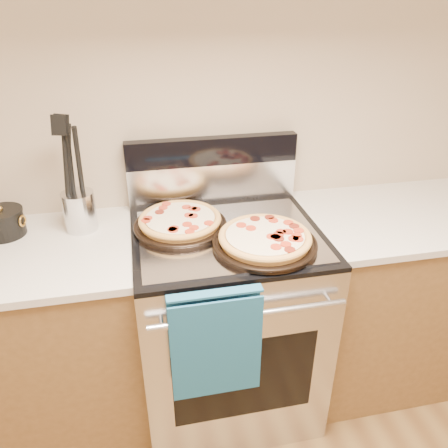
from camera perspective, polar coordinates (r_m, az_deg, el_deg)
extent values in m
plane|color=tan|center=(1.93, -1.83, 15.27)|extent=(4.00, 0.00, 4.00)
cube|color=#B7B7BC|center=(2.03, 0.34, -12.70)|extent=(0.76, 0.68, 0.90)
cube|color=black|center=(1.80, 2.70, -19.54)|extent=(0.56, 0.01, 0.40)
cube|color=black|center=(1.77, 0.38, -1.35)|extent=(0.76, 0.68, 0.02)
cube|color=silver|center=(2.00, -1.48, 5.46)|extent=(0.76, 0.06, 0.18)
cube|color=black|center=(1.94, -1.53, 9.54)|extent=(0.76, 0.06, 0.12)
cylinder|color=silver|center=(1.53, 3.37, -11.78)|extent=(0.70, 0.03, 0.03)
cube|color=gray|center=(1.74, 0.59, -1.46)|extent=(0.70, 0.55, 0.01)
cube|color=brown|center=(2.11, -24.74, -14.44)|extent=(1.00, 0.62, 0.88)
cube|color=brown|center=(2.37, 21.77, -8.69)|extent=(1.00, 0.62, 0.88)
cube|color=#BBB2A8|center=(2.14, 23.90, 1.16)|extent=(1.02, 0.64, 0.03)
cylinder|color=silver|center=(1.87, -18.31, 1.62)|extent=(0.15, 0.15, 0.16)
cylinder|color=black|center=(1.95, -26.88, 0.03)|extent=(0.20, 0.20, 0.10)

